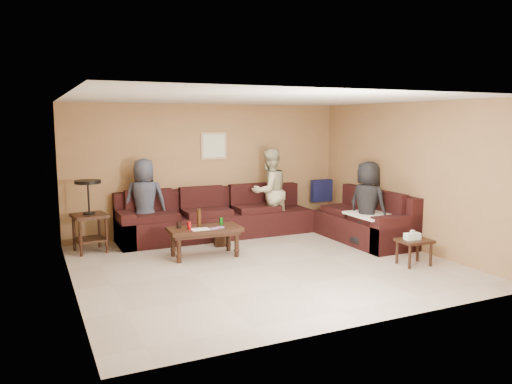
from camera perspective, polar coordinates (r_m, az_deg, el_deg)
room at (r=7.41m, az=1.00°, el=4.11°), size 5.60×5.50×2.50m
sectional_sofa at (r=9.30m, az=1.44°, el=-3.38°), size 4.65×2.90×0.97m
coffee_table at (r=8.10m, az=-5.93°, el=-4.55°), size 1.19×0.64×0.76m
end_table_left at (r=8.76m, az=-18.51°, el=-2.47°), size 0.60×0.60×1.21m
side_table_right at (r=7.97m, az=17.59°, el=-5.49°), size 0.51×0.42×0.55m
waste_bin at (r=8.84m, az=-4.05°, el=-5.26°), size 0.27×0.27×0.28m
wall_art at (r=9.73m, az=-4.84°, el=5.27°), size 0.52×0.04×0.52m
person_left at (r=9.06m, az=-12.60°, el=-1.05°), size 0.85×0.66×1.53m
person_middle at (r=9.66m, az=1.55°, el=0.08°), size 0.92×0.78×1.66m
person_right at (r=8.78m, az=12.62°, el=-1.44°), size 0.69×0.85×1.50m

